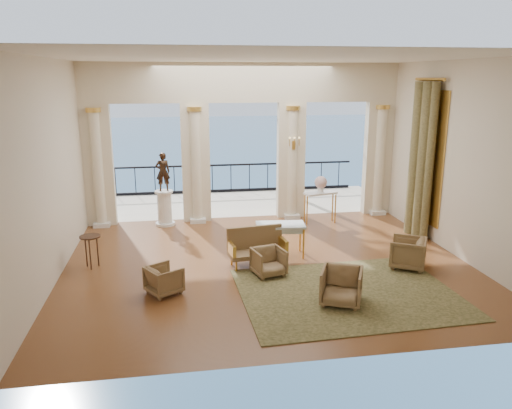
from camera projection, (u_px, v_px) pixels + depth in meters
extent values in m
plane|color=#45200F|center=(268.00, 264.00, 11.28)|extent=(9.00, 9.00, 0.00)
plane|color=beige|center=(321.00, 216.00, 6.89)|extent=(9.00, 0.00, 9.00)
plane|color=beige|center=(49.00, 172.00, 10.02)|extent=(0.00, 8.00, 8.00)
plane|color=beige|center=(461.00, 161.00, 11.41)|extent=(0.00, 8.00, 8.00)
plane|color=white|center=(269.00, 57.00, 10.16)|extent=(9.00, 9.00, 0.00)
cube|color=beige|center=(244.00, 83.00, 13.97)|extent=(9.00, 0.30, 1.10)
cube|color=beige|center=(99.00, 166.00, 13.90)|extent=(0.80, 0.30, 3.40)
cylinder|color=beige|center=(98.00, 171.00, 13.75)|extent=(0.28, 0.28, 3.20)
cylinder|color=gold|center=(93.00, 110.00, 13.34)|extent=(0.40, 0.40, 0.12)
cube|color=silver|center=(102.00, 224.00, 14.14)|extent=(0.45, 0.45, 0.12)
cube|color=beige|center=(196.00, 163.00, 14.32)|extent=(0.80, 0.30, 3.40)
cylinder|color=beige|center=(196.00, 168.00, 14.17)|extent=(0.28, 0.28, 3.20)
cylinder|color=gold|center=(194.00, 109.00, 13.76)|extent=(0.40, 0.40, 0.12)
cube|color=silver|center=(198.00, 220.00, 14.56)|extent=(0.45, 0.45, 0.12)
cube|color=beige|center=(291.00, 161.00, 14.75)|extent=(0.80, 0.30, 3.40)
cylinder|color=beige|center=(292.00, 165.00, 14.61)|extent=(0.28, 0.28, 3.20)
cylinder|color=gold|center=(293.00, 108.00, 14.19)|extent=(0.40, 0.40, 0.12)
cube|color=silver|center=(291.00, 216.00, 14.99)|extent=(0.45, 0.45, 0.12)
cube|color=beige|center=(377.00, 158.00, 15.17)|extent=(0.80, 0.30, 3.40)
cylinder|color=beige|center=(379.00, 163.00, 15.02)|extent=(0.28, 0.28, 3.20)
cylinder|color=gold|center=(383.00, 107.00, 14.61)|extent=(0.40, 0.40, 0.12)
cube|color=silver|center=(376.00, 212.00, 15.41)|extent=(0.45, 0.45, 0.12)
cube|color=beige|center=(236.00, 204.00, 16.84)|extent=(10.00, 3.60, 0.10)
cube|color=black|center=(231.00, 165.00, 18.10)|extent=(9.00, 0.06, 0.06)
cube|color=black|center=(231.00, 190.00, 18.34)|extent=(9.00, 0.06, 0.10)
cylinder|color=black|center=(231.00, 178.00, 18.23)|extent=(0.03, 0.03, 1.00)
cylinder|color=black|center=(116.00, 182.00, 17.60)|extent=(0.03, 0.03, 1.00)
cylinder|color=black|center=(339.00, 175.00, 18.86)|extent=(0.03, 0.03, 1.00)
cylinder|color=#4C3823|center=(290.00, 136.00, 17.37)|extent=(0.20, 0.20, 4.20)
plane|color=#254F82|center=(190.00, 150.00, 70.13)|extent=(160.00, 160.00, 0.00)
cylinder|color=brown|center=(430.00, 164.00, 12.45)|extent=(0.26, 0.26, 4.00)
cylinder|color=brown|center=(420.00, 161.00, 12.87)|extent=(0.32, 0.32, 4.00)
cylinder|color=brown|center=(413.00, 158.00, 13.31)|extent=(0.26, 0.26, 4.00)
cylinder|color=gold|center=(430.00, 79.00, 12.37)|extent=(0.08, 1.40, 0.08)
cube|color=gold|center=(428.00, 157.00, 12.88)|extent=(0.04, 1.60, 3.40)
cube|color=gold|center=(294.00, 145.00, 14.32)|extent=(0.10, 0.04, 0.25)
cylinder|color=gold|center=(290.00, 142.00, 14.20)|extent=(0.02, 0.02, 0.22)
cylinder|color=gold|center=(294.00, 142.00, 14.22)|extent=(0.02, 0.02, 0.22)
cylinder|color=gold|center=(299.00, 142.00, 14.24)|extent=(0.02, 0.02, 0.22)
cube|color=#2A3117|center=(348.00, 293.00, 9.75)|extent=(4.28, 3.40, 0.02)
imported|color=#4F3F20|center=(269.00, 261.00, 10.60)|extent=(0.75, 0.72, 0.65)
imported|color=#4F3F20|center=(341.00, 285.00, 9.25)|extent=(0.95, 0.93, 0.75)
imported|color=#4F3F20|center=(408.00, 252.00, 11.00)|extent=(0.96, 0.97, 0.75)
imported|color=#4F3F20|center=(164.00, 278.00, 9.70)|extent=(0.79, 0.80, 0.62)
cube|color=#4F3F20|center=(258.00, 253.00, 11.14)|extent=(1.35, 0.69, 0.10)
cube|color=#4F3F20|center=(254.00, 237.00, 11.29)|extent=(1.28, 0.25, 0.52)
cube|color=gold|center=(232.00, 249.00, 10.93)|extent=(0.15, 0.53, 0.25)
cube|color=gold|center=(283.00, 244.00, 11.26)|extent=(0.15, 0.53, 0.25)
cylinder|color=gold|center=(236.00, 266.00, 10.83)|extent=(0.05, 0.05, 0.24)
cylinder|color=gold|center=(284.00, 261.00, 11.14)|extent=(0.05, 0.05, 0.24)
cylinder|color=gold|center=(232.00, 260.00, 11.22)|extent=(0.05, 0.05, 0.24)
cylinder|color=gold|center=(278.00, 255.00, 11.53)|extent=(0.05, 0.05, 0.24)
cube|color=#9AB1C5|center=(280.00, 225.00, 11.66)|extent=(1.18, 0.72, 0.05)
cylinder|color=gold|center=(259.00, 245.00, 11.48)|extent=(0.05, 0.05, 0.72)
cylinder|color=gold|center=(304.00, 244.00, 11.54)|extent=(0.05, 0.05, 0.72)
cylinder|color=gold|center=(258.00, 238.00, 11.97)|extent=(0.05, 0.05, 0.72)
cylinder|color=gold|center=(300.00, 237.00, 12.04)|extent=(0.05, 0.05, 0.72)
cylinder|color=silver|center=(165.00, 224.00, 14.26)|extent=(0.55, 0.55, 0.07)
cylinder|color=silver|center=(165.00, 208.00, 14.14)|extent=(0.40, 0.40, 0.87)
cylinder|color=silver|center=(164.00, 192.00, 14.02)|extent=(0.51, 0.51, 0.05)
imported|color=black|center=(163.00, 172.00, 13.88)|extent=(0.42, 0.30, 1.08)
cube|color=silver|center=(320.00, 193.00, 14.30)|extent=(1.01, 0.60, 0.05)
cylinder|color=gold|center=(310.00, 211.00, 14.13)|extent=(0.05, 0.05, 0.84)
cylinder|color=gold|center=(335.00, 208.00, 14.47)|extent=(0.05, 0.05, 0.84)
cylinder|color=gold|center=(305.00, 209.00, 14.36)|extent=(0.05, 0.05, 0.84)
cylinder|color=gold|center=(330.00, 206.00, 14.70)|extent=(0.05, 0.05, 0.84)
cylinder|color=white|center=(321.00, 188.00, 14.27)|extent=(0.18, 0.18, 0.22)
sphere|color=#C88B94|center=(321.00, 182.00, 14.22)|extent=(0.36, 0.36, 0.36)
cylinder|color=black|center=(90.00, 237.00, 10.92)|extent=(0.45, 0.45, 0.03)
cylinder|color=black|center=(98.00, 251.00, 11.10)|extent=(0.03, 0.03, 0.70)
cylinder|color=black|center=(86.00, 251.00, 11.07)|extent=(0.03, 0.03, 0.70)
cylinder|color=black|center=(90.00, 255.00, 10.88)|extent=(0.03, 0.03, 0.70)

